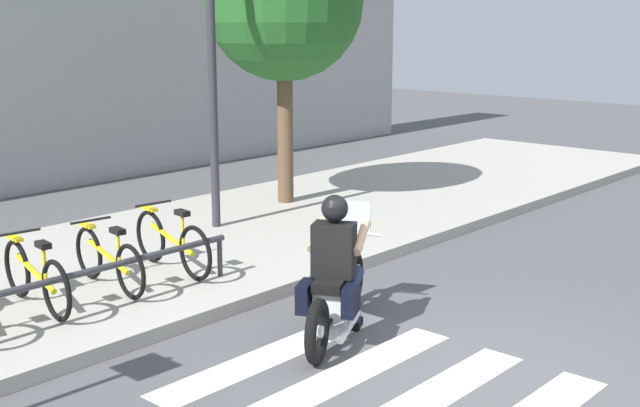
% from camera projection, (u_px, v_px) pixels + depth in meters
% --- Properties ---
extents(ground_plane, '(48.00, 48.00, 0.00)m').
position_uv_depth(ground_plane, '(475.00, 371.00, 7.39)').
color(ground_plane, '#4C4C4F').
extents(sidewalk, '(24.00, 4.40, 0.15)m').
position_uv_depth(sidewalk, '(143.00, 260.00, 10.52)').
color(sidewalk, '#A8A399').
rests_on(sidewalk, ground).
extents(crosswalk_stripe_2, '(2.80, 0.40, 0.01)m').
position_uv_depth(crosswalk_stripe_2, '(417.00, 405.00, 6.74)').
color(crosswalk_stripe_2, white).
rests_on(crosswalk_stripe_2, ground).
extents(crosswalk_stripe_3, '(2.80, 0.40, 0.01)m').
position_uv_depth(crosswalk_stripe_3, '(341.00, 377.00, 7.26)').
color(crosswalk_stripe_3, white).
rests_on(crosswalk_stripe_3, ground).
extents(crosswalk_stripe_4, '(2.80, 0.40, 0.01)m').
position_uv_depth(crosswalk_stripe_4, '(276.00, 353.00, 7.78)').
color(crosswalk_stripe_4, white).
rests_on(crosswalk_stripe_4, ground).
extents(motorcycle, '(1.99, 1.13, 1.20)m').
position_uv_depth(motorcycle, '(338.00, 288.00, 8.23)').
color(motorcycle, black).
rests_on(motorcycle, ground).
extents(rider, '(0.76, 0.71, 1.42)m').
position_uv_depth(rider, '(336.00, 255.00, 8.07)').
color(rider, black).
rests_on(rider, ground).
extents(bicycle_2, '(0.48, 1.59, 0.75)m').
position_uv_depth(bicycle_2, '(36.00, 276.00, 8.46)').
color(bicycle_2, black).
rests_on(bicycle_2, sidewalk).
extents(bicycle_3, '(0.48, 1.55, 0.73)m').
position_uv_depth(bicycle_3, '(109.00, 259.00, 9.10)').
color(bicycle_3, black).
rests_on(bicycle_3, sidewalk).
extents(bicycle_4, '(0.48, 1.62, 0.77)m').
position_uv_depth(bicycle_4, '(172.00, 242.00, 9.73)').
color(bicycle_4, black).
rests_on(bicycle_4, sidewalk).
extents(bike_rack, '(4.08, 0.07, 0.49)m').
position_uv_depth(bike_rack, '(65.00, 281.00, 8.09)').
color(bike_rack, '#333338').
rests_on(bike_rack, sidewalk).
extents(street_lamp, '(0.28, 0.28, 4.50)m').
position_uv_depth(street_lamp, '(211.00, 44.00, 11.36)').
color(street_lamp, '#2D2D33').
rests_on(street_lamp, ground).
extents(tree_near_rack, '(2.47, 2.47, 4.56)m').
position_uv_depth(tree_near_rack, '(284.00, 2.00, 12.84)').
color(tree_near_rack, brown).
rests_on(tree_near_rack, ground).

